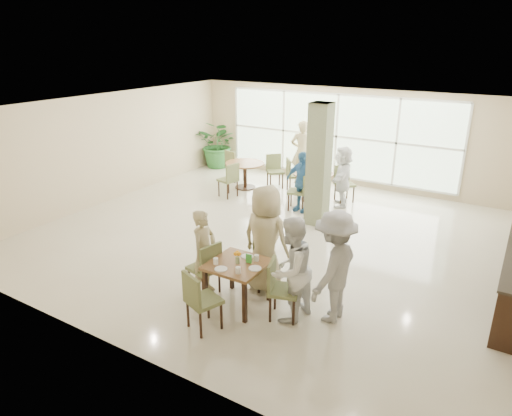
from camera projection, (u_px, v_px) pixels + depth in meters
The scene contains 19 objects.
ground at pixel (277, 237), 10.00m from camera, with size 10.00×10.00×0.00m, color beige.
room_shell at pixel (278, 162), 9.41m from camera, with size 10.00×10.00×10.00m.
window_bank at pixel (336, 136), 13.32m from camera, with size 7.00×0.04×7.00m.
column at pixel (319, 165), 10.28m from camera, with size 0.45×0.45×2.80m, color #5C6848.
main_table at pixel (238, 269), 7.26m from camera, with size 0.88×0.88×0.75m.
round_table_left at pixel (245, 168), 13.09m from camera, with size 1.13×1.13×0.75m.
round_table_right at pixel (313, 179), 12.11m from camera, with size 1.08×1.08×0.75m.
chairs_main_table at pixel (237, 279), 7.31m from camera, with size 2.05×2.01×0.95m.
chairs_table_left at pixel (246, 172), 13.13m from camera, with size 1.96×1.97×0.95m.
chairs_table_right at pixel (312, 183), 12.10m from camera, with size 2.13×1.86×0.95m.
tabletop_clutter at pixel (239, 261), 7.15m from camera, with size 0.75×0.78×0.21m.
potted_plant at pixel (219, 144), 15.14m from camera, with size 1.42×1.42×1.57m, color #28642B.
teen_left at pixel (204, 253), 7.58m from camera, with size 0.54×0.36×1.49m, color tan.
teen_far at pixel (266, 239), 7.65m from camera, with size 0.91×0.50×1.87m, color tan.
teen_right at pixel (291, 270), 6.84m from camera, with size 0.81×0.63×1.67m, color white.
teen_standing at pixel (334, 267), 6.81m from camera, with size 1.15×0.66×1.77m, color #99999B.
adult_a at pixel (302, 182), 11.27m from camera, with size 0.89×0.51×1.52m, color teal.
adult_b at pixel (342, 176), 11.63m from camera, with size 1.45×0.62×1.56m, color white.
adult_standing at pixel (302, 152), 13.42m from camera, with size 0.69×0.45×1.88m, color tan.
Camera 1 is at (4.38, -8.05, 4.10)m, focal length 32.00 mm.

